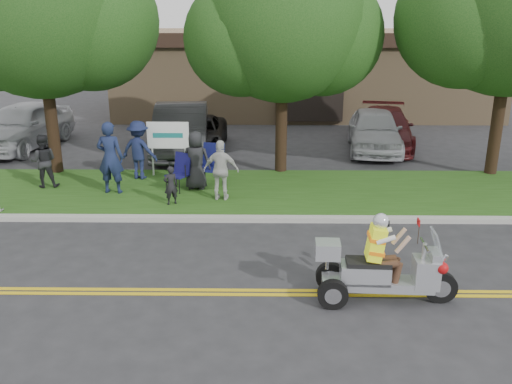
{
  "coord_description": "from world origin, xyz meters",
  "views": [
    {
      "loc": [
        -0.06,
        -9.23,
        4.81
      ],
      "look_at": [
        -0.21,
        2.0,
        1.1
      ],
      "focal_mm": 38.0,
      "sensor_mm": 36.0,
      "label": 1
    }
  ],
  "objects_px": {
    "parked_car_left": "(181,129)",
    "parked_car_far_left": "(22,125)",
    "spectator_adult_mid": "(43,161)",
    "parked_car_far_right": "(374,130)",
    "parked_car_mid": "(198,134)",
    "parked_car_right": "(384,128)",
    "lawn_chair_b": "(212,162)",
    "lawn_chair_a": "(180,170)",
    "spectator_adult_left": "(110,158)",
    "spectator_adult_right": "(221,170)",
    "trike_scooter": "(379,271)"
  },
  "relations": [
    {
      "from": "spectator_adult_mid",
      "to": "parked_car_far_right",
      "type": "distance_m",
      "value": 11.31
    },
    {
      "from": "lawn_chair_b",
      "to": "spectator_adult_mid",
      "type": "height_order",
      "value": "spectator_adult_mid"
    },
    {
      "from": "parked_car_mid",
      "to": "parked_car_right",
      "type": "distance_m",
      "value": 6.99
    },
    {
      "from": "trike_scooter",
      "to": "parked_car_right",
      "type": "relative_size",
      "value": 0.51
    },
    {
      "from": "spectator_adult_right",
      "to": "parked_car_far_right",
      "type": "xyz_separation_m",
      "value": [
        5.15,
        5.84,
        -0.13
      ]
    },
    {
      "from": "spectator_adult_left",
      "to": "parked_car_far_right",
      "type": "height_order",
      "value": "spectator_adult_left"
    },
    {
      "from": "spectator_adult_left",
      "to": "parked_car_far_left",
      "type": "bearing_deg",
      "value": -43.55
    },
    {
      "from": "lawn_chair_b",
      "to": "spectator_adult_left",
      "type": "relative_size",
      "value": 0.61
    },
    {
      "from": "parked_car_far_left",
      "to": "parked_car_mid",
      "type": "bearing_deg",
      "value": 5.63
    },
    {
      "from": "spectator_adult_right",
      "to": "parked_car_right",
      "type": "height_order",
      "value": "spectator_adult_right"
    },
    {
      "from": "spectator_adult_right",
      "to": "parked_car_mid",
      "type": "distance_m",
      "value": 6.02
    },
    {
      "from": "spectator_adult_right",
      "to": "spectator_adult_mid",
      "type": "bearing_deg",
      "value": -5.61
    },
    {
      "from": "spectator_adult_mid",
      "to": "parked_car_right",
      "type": "distance_m",
      "value": 12.04
    },
    {
      "from": "trike_scooter",
      "to": "spectator_adult_left",
      "type": "xyz_separation_m",
      "value": [
        -6.16,
        5.65,
        0.53
      ]
    },
    {
      "from": "lawn_chair_a",
      "to": "spectator_adult_right",
      "type": "xyz_separation_m",
      "value": [
        1.21,
        -0.83,
        0.22
      ]
    },
    {
      "from": "lawn_chair_b",
      "to": "parked_car_far_right",
      "type": "height_order",
      "value": "parked_car_far_right"
    },
    {
      "from": "spectator_adult_left",
      "to": "lawn_chair_b",
      "type": "bearing_deg",
      "value": -159.73
    },
    {
      "from": "parked_car_far_left",
      "to": "parked_car_left",
      "type": "bearing_deg",
      "value": 0.88
    },
    {
      "from": "trike_scooter",
      "to": "parked_car_far_left",
      "type": "distance_m",
      "value": 15.69
    },
    {
      "from": "lawn_chair_a",
      "to": "lawn_chair_b",
      "type": "height_order",
      "value": "lawn_chair_b"
    },
    {
      "from": "parked_car_left",
      "to": "parked_car_far_left",
      "type": "bearing_deg",
      "value": 168.07
    },
    {
      "from": "trike_scooter",
      "to": "spectator_adult_right",
      "type": "bearing_deg",
      "value": 124.32
    },
    {
      "from": "spectator_adult_right",
      "to": "parked_car_far_right",
      "type": "bearing_deg",
      "value": -125.54
    },
    {
      "from": "lawn_chair_b",
      "to": "parked_car_right",
      "type": "height_order",
      "value": "parked_car_right"
    },
    {
      "from": "trike_scooter",
      "to": "spectator_adult_right",
      "type": "xyz_separation_m",
      "value": [
        -3.11,
        5.11,
        0.34
      ]
    },
    {
      "from": "parked_car_far_right",
      "to": "parked_car_mid",
      "type": "bearing_deg",
      "value": -173.37
    },
    {
      "from": "lawn_chair_b",
      "to": "spectator_adult_right",
      "type": "distance_m",
      "value": 1.3
    },
    {
      "from": "lawn_chair_a",
      "to": "parked_car_mid",
      "type": "height_order",
      "value": "parked_car_mid"
    },
    {
      "from": "trike_scooter",
      "to": "parked_car_left",
      "type": "distance_m",
      "value": 11.6
    },
    {
      "from": "trike_scooter",
      "to": "parked_car_far_right",
      "type": "relative_size",
      "value": 0.55
    },
    {
      "from": "lawn_chair_a",
      "to": "parked_car_left",
      "type": "distance_m",
      "value": 4.6
    },
    {
      "from": "trike_scooter",
      "to": "lawn_chair_a",
      "type": "height_order",
      "value": "trike_scooter"
    },
    {
      "from": "parked_car_left",
      "to": "spectator_adult_left",
      "type": "bearing_deg",
      "value": -109.12
    },
    {
      "from": "spectator_adult_mid",
      "to": "parked_car_far_left",
      "type": "distance_m",
      "value": 5.78
    },
    {
      "from": "spectator_adult_right",
      "to": "parked_car_mid",
      "type": "xyz_separation_m",
      "value": [
        -1.31,
        5.87,
        -0.3
      ]
    },
    {
      "from": "parked_car_far_left",
      "to": "parked_car_left",
      "type": "relative_size",
      "value": 0.96
    },
    {
      "from": "spectator_adult_left",
      "to": "parked_car_far_left",
      "type": "distance_m",
      "value": 7.36
    },
    {
      "from": "parked_car_far_right",
      "to": "parked_car_left",
      "type": "bearing_deg",
      "value": -169.4
    },
    {
      "from": "spectator_adult_mid",
      "to": "trike_scooter",
      "type": "bearing_deg",
      "value": 132.32
    },
    {
      "from": "spectator_adult_left",
      "to": "spectator_adult_right",
      "type": "distance_m",
      "value": 3.1
    },
    {
      "from": "parked_car_mid",
      "to": "parked_car_right",
      "type": "xyz_separation_m",
      "value": [
        6.96,
        0.6,
        0.1
      ]
    },
    {
      "from": "spectator_adult_right",
      "to": "parked_car_far_left",
      "type": "relative_size",
      "value": 0.32
    },
    {
      "from": "parked_car_far_left",
      "to": "parked_car_right",
      "type": "relative_size",
      "value": 1.03
    },
    {
      "from": "spectator_adult_mid",
      "to": "spectator_adult_right",
      "type": "relative_size",
      "value": 0.95
    },
    {
      "from": "parked_car_far_left",
      "to": "lawn_chair_b",
      "type": "bearing_deg",
      "value": -25.22
    },
    {
      "from": "lawn_chair_b",
      "to": "parked_car_mid",
      "type": "height_order",
      "value": "lawn_chair_b"
    },
    {
      "from": "spectator_adult_right",
      "to": "parked_car_far_right",
      "type": "relative_size",
      "value": 0.35
    },
    {
      "from": "parked_car_far_left",
      "to": "spectator_adult_right",
      "type": "bearing_deg",
      "value": -30.12
    },
    {
      "from": "parked_car_right",
      "to": "lawn_chair_a",
      "type": "bearing_deg",
      "value": -131.09
    },
    {
      "from": "parked_car_far_left",
      "to": "parked_car_right",
      "type": "height_order",
      "value": "parked_car_far_left"
    }
  ]
}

